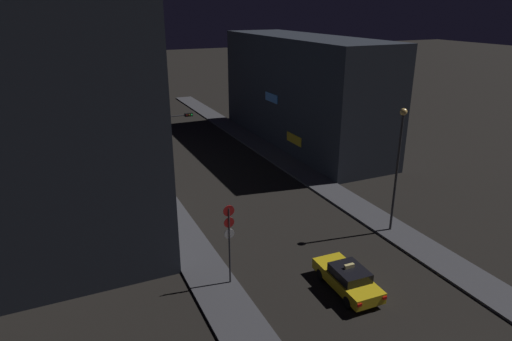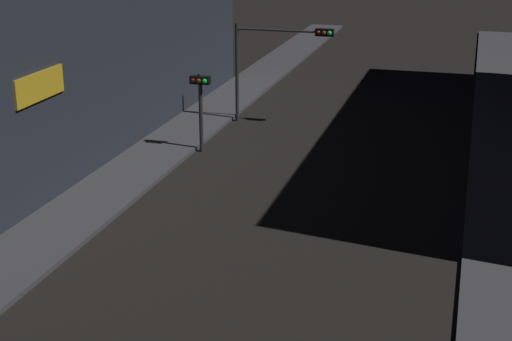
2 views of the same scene
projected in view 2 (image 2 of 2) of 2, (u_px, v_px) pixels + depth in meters
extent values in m
cube|color=#424247|center=(181.00, 136.00, 33.20)|extent=(2.59, 66.45, 0.15)
cube|color=#424247|center=(504.00, 163.00, 29.75)|extent=(2.59, 66.45, 0.15)
cube|color=yellow|center=(40.00, 86.00, 24.35)|extent=(0.08, 2.80, 0.90)
cylinder|color=#2D2D33|center=(237.00, 73.00, 35.07)|extent=(0.16, 0.16, 4.51)
cylinder|color=#2D2D33|center=(280.00, 30.00, 33.90)|extent=(3.99, 0.10, 0.10)
cube|color=black|center=(325.00, 32.00, 33.39)|extent=(0.80, 0.28, 0.32)
sphere|color=#3F0C0C|center=(318.00, 33.00, 33.29)|extent=(0.20, 0.20, 0.20)
sphere|color=#3F2D0C|center=(324.00, 33.00, 33.23)|extent=(0.20, 0.20, 0.20)
sphere|color=#19E54C|center=(329.00, 33.00, 33.16)|extent=(0.20, 0.20, 0.20)
cylinder|color=#2D2D33|center=(201.00, 113.00, 30.84)|extent=(0.16, 0.16, 3.20)
cube|color=black|center=(200.00, 80.00, 30.40)|extent=(0.80, 0.28, 0.32)
sphere|color=#3F0C0C|center=(193.00, 81.00, 30.30)|extent=(0.20, 0.20, 0.20)
sphere|color=#3F2D0C|center=(199.00, 81.00, 30.24)|extent=(0.20, 0.20, 0.20)
sphere|color=#19E54C|center=(205.00, 81.00, 30.18)|extent=(0.20, 0.20, 0.20)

